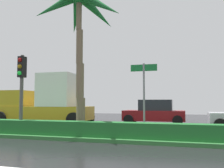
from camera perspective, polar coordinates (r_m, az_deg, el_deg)
name	(u,v)px	position (r m, az deg, el deg)	size (l,w,h in m)	color
ground_plane	(190,137)	(12.17, 17.29, -11.52)	(90.00, 42.00, 0.10)	black
median_strip	(190,137)	(11.17, 17.36, -11.56)	(85.50, 4.00, 0.15)	#2D6B33
median_hedge	(190,132)	(9.73, 17.44, -10.45)	(76.50, 0.70, 0.60)	#1E6028
palm_tree_mid_left	(79,12)	(12.28, -7.64, 15.93)	(4.49, 4.17, 6.94)	brown
traffic_signal_median_left	(22,79)	(12.10, -19.96, 1.07)	(0.28, 0.43, 3.56)	#4C4C47
street_name_sign	(144,89)	(10.36, 7.31, -1.19)	(1.10, 0.08, 3.00)	slate
box_truck_lead	(46,102)	(17.86, -14.78, -4.03)	(6.40, 2.64, 3.46)	#B28C1E
car_in_traffic_leading	(155,112)	(18.10, 9.70, -6.39)	(4.30, 2.02, 1.72)	maroon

